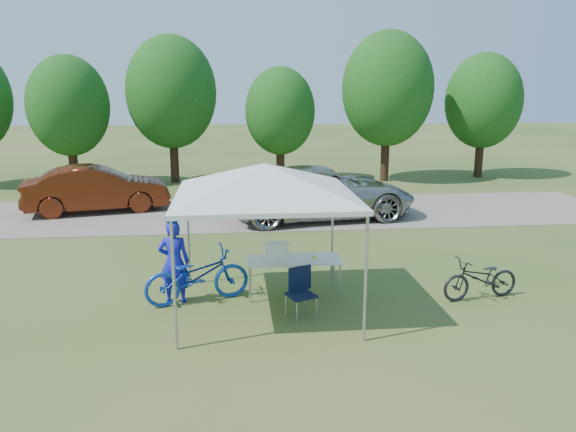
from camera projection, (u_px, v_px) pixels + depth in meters
name	position (u px, v px, depth m)	size (l,w,h in m)	color
ground	(266.00, 309.00, 10.45)	(100.00, 100.00, 0.00)	#2D5119
gravel_strip	(251.00, 213.00, 18.19)	(24.00, 5.00, 0.02)	gray
canopy	(265.00, 167.00, 9.84)	(4.53, 4.53, 3.00)	#A5A5AA
treeline	(237.00, 98.00, 23.22)	(24.89, 4.28, 6.30)	#382314
folding_table	(294.00, 261.00, 10.98)	(1.82, 0.76, 0.75)	white
folding_chair	(300.00, 288.00, 10.04)	(0.59, 0.62, 0.89)	black
cooler	(277.00, 251.00, 10.90)	(0.46, 0.31, 0.33)	white
ice_cream_cup	(314.00, 258.00, 10.95)	(0.07, 0.07, 0.05)	yellow
cyclist	(174.00, 262.00, 10.60)	(0.59, 0.38, 1.61)	#161BBA
bike_blue	(197.00, 276.00, 10.66)	(0.70, 2.01, 1.06)	#143FAF
bike_dark	(481.00, 278.00, 10.83)	(0.56, 1.59, 0.84)	black
minivan	(322.00, 192.00, 17.41)	(2.67, 5.79, 1.61)	#9FA09B
sedan	(97.00, 189.00, 18.23)	(1.58, 4.54, 1.49)	#551E0E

